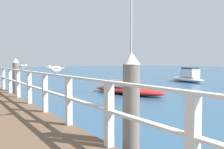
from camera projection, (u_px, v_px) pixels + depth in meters
pier_railing at (23, 82)px, 7.95m from camera, size 0.12×16.97×1.06m
dock_piling_near at (131, 110)px, 3.72m from camera, size 0.29×0.29×1.93m
dock_piling_far at (16, 79)px, 10.54m from camera, size 0.29×0.29×1.93m
seagull_foreground at (56, 69)px, 5.36m from camera, size 0.48×0.21×0.21m
seagull_background at (22, 66)px, 8.02m from camera, size 0.26×0.44×0.21m
boat_0 at (188, 77)px, 19.93m from camera, size 2.42×4.26×1.29m
boat_1 at (126, 88)px, 12.49m from camera, size 2.42×4.77×6.12m
channel_buoy at (130, 77)px, 20.46m from camera, size 0.70×0.70×1.40m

